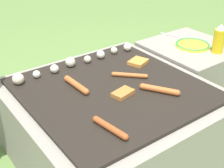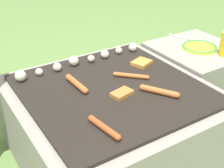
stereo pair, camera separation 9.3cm
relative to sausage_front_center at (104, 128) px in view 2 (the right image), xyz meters
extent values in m
plane|color=#608442|center=(0.21, 0.27, -0.46)|extent=(14.00, 14.00, 0.00)
cube|color=gray|center=(0.21, 0.27, -0.25)|extent=(0.95, 0.95, 0.43)
cube|color=black|center=(0.21, 0.27, -0.02)|extent=(0.83, 0.83, 0.02)
cube|color=gray|center=(0.95, 0.41, -0.24)|extent=(0.51, 0.54, 0.45)
cylinder|color=#A34C23|center=(0.00, 0.00, 0.00)|extent=(0.05, 0.17, 0.03)
sphere|color=#A34C23|center=(0.01, -0.08, 0.00)|extent=(0.03, 0.03, 0.03)
sphere|color=#A34C23|center=(-0.01, 0.08, 0.00)|extent=(0.03, 0.03, 0.03)
cylinder|color=#B7602D|center=(0.07, 0.38, 0.00)|extent=(0.04, 0.17, 0.03)
sphere|color=#B7602D|center=(0.06, 0.46, 0.00)|extent=(0.03, 0.03, 0.03)
sphere|color=#B7602D|center=(0.07, 0.29, 0.00)|extent=(0.03, 0.03, 0.03)
cylinder|color=#B7602D|center=(0.37, 0.10, 0.00)|extent=(0.12, 0.16, 0.03)
sphere|color=#B7602D|center=(0.32, 0.17, 0.00)|extent=(0.03, 0.03, 0.03)
sphere|color=#B7602D|center=(0.41, 0.03, 0.00)|extent=(0.03, 0.03, 0.03)
cylinder|color=#B7602D|center=(0.35, 0.31, 0.00)|extent=(0.14, 0.14, 0.02)
sphere|color=#B7602D|center=(0.29, 0.37, 0.00)|extent=(0.02, 0.02, 0.02)
sphere|color=#B7602D|center=(0.41, 0.25, 0.00)|extent=(0.02, 0.02, 0.02)
cube|color=#B27033|center=(0.21, 0.19, 0.00)|extent=(0.12, 0.09, 0.02)
cube|color=#D18438|center=(0.50, 0.41, 0.00)|extent=(0.13, 0.12, 0.02)
sphere|color=beige|center=(-0.15, 0.58, 0.02)|extent=(0.06, 0.06, 0.06)
sphere|color=silver|center=(-0.05, 0.59, 0.01)|extent=(0.04, 0.04, 0.04)
sphere|color=silver|center=(0.06, 0.59, 0.01)|extent=(0.05, 0.05, 0.05)
sphere|color=beige|center=(0.16, 0.60, 0.01)|extent=(0.06, 0.06, 0.06)
sphere|color=beige|center=(0.27, 0.59, 0.01)|extent=(0.04, 0.04, 0.04)
sphere|color=silver|center=(0.36, 0.59, 0.01)|extent=(0.05, 0.05, 0.05)
sphere|color=beige|center=(0.47, 0.60, 0.01)|extent=(0.04, 0.04, 0.04)
sphere|color=silver|center=(0.56, 0.59, 0.01)|extent=(0.05, 0.05, 0.05)
cylinder|color=yellow|center=(0.95, 0.40, -0.01)|extent=(0.22, 0.22, 0.01)
torus|color=#338C3F|center=(0.95, 0.40, 0.00)|extent=(0.22, 0.22, 0.01)
cylinder|color=silver|center=(0.98, 0.60, -0.01)|extent=(0.07, 0.18, 0.01)
cube|color=silver|center=(0.95, 0.69, -0.01)|extent=(0.03, 0.02, 0.01)
camera|label=1|loc=(-0.58, -0.81, 0.76)|focal=50.00mm
camera|label=2|loc=(-0.51, -0.86, 0.76)|focal=50.00mm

